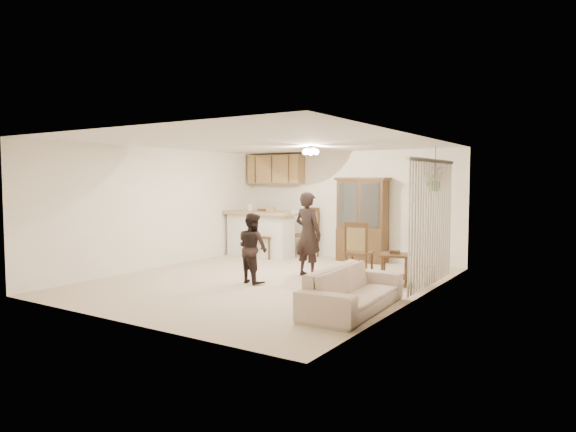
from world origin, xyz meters
The scene contains 23 objects.
floor centered at (0.00, 0.00, 0.00)m, with size 6.50×6.50×0.00m, color #C4AD94.
ceiling centered at (0.00, 0.00, 2.50)m, with size 5.50×6.50×0.02m, color silver.
wall_back centered at (0.00, 3.25, 1.25)m, with size 5.50×0.02×2.50m, color white.
wall_front centered at (0.00, -3.25, 1.25)m, with size 5.50×0.02×2.50m, color white.
wall_left centered at (-2.75, 0.00, 1.25)m, with size 0.02×6.50×2.50m, color white.
wall_right centered at (2.75, 0.00, 1.25)m, with size 0.02×6.50×2.50m, color white.
breakfast_bar centered at (-1.85, 2.35, 0.50)m, with size 1.60×0.55×1.00m, color silver.
bar_top centered at (-1.85, 2.35, 1.05)m, with size 1.75×0.70×0.08m, color #9D895E.
upper_cabinets centered at (-1.90, 3.07, 2.10)m, with size 1.50×0.34×0.70m, color #986D42.
vertical_blinds centered at (2.71, 0.90, 1.10)m, with size 0.06×2.30×2.10m, color beige, non-canonical shape.
ceiling_fixture centered at (0.20, 1.20, 2.40)m, with size 0.36×0.36×0.20m, color #FFEEBF, non-canonical shape.
hanging_plant centered at (2.30, 2.40, 1.85)m, with size 0.43×0.37×0.48m, color #255321.
plant_cord centered at (2.30, 2.40, 2.17)m, with size 0.01×0.01×0.65m, color black.
sofa centered at (2.23, -1.09, 0.37)m, with size 1.87×0.73×0.73m, color beige.
adult centered at (0.37, 0.80, 0.90)m, with size 0.66×0.43×1.80m, color black.
child centered at (-0.12, -0.29, 0.68)m, with size 0.66×0.51×1.35m, color black.
china_hutch centered at (0.51, 2.98, 0.93)m, with size 1.20×0.47×1.89m.
side_table centered at (2.07, 0.91, 0.28)m, with size 0.62×0.62×0.61m.
chair_bar centered at (-1.65, 2.19, 0.32)m, with size 0.63×0.63×1.15m.
chair_hutch_left centered at (-0.94, 2.90, 0.33)m, with size 0.61×0.61×1.18m.
chair_hutch_right centered at (1.28, 1.14, 0.30)m, with size 0.53×0.53×1.06m.
controller_adult centered at (0.31, 0.43, 1.24)m, with size 0.04×0.14×0.04m, color white.
controller_child centered at (-0.21, -0.57, 0.77)m, with size 0.03×0.11×0.03m, color white.
Camera 1 is at (5.29, -7.56, 1.83)m, focal length 32.00 mm.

